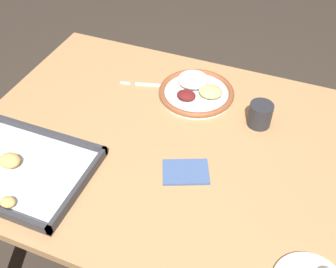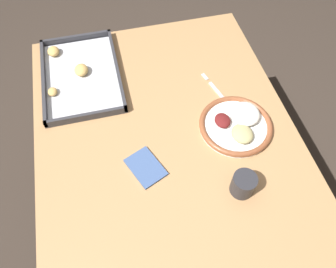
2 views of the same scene
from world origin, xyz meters
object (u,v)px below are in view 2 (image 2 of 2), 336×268
dinner_plate (237,124)px  baking_tray (79,74)px  fork (218,93)px  napkin (146,167)px  drinking_cup (243,184)px

dinner_plate → baking_tray: bearing=53.9°
dinner_plate → fork: dinner_plate is taller
napkin → fork: bearing=-53.4°
fork → baking_tray: bearing=51.4°
fork → napkin: napkin is taller
fork → drinking_cup: bearing=156.1°
baking_tray → drinking_cup: 0.74m
fork → drinking_cup: drinking_cup is taller
fork → baking_tray: 0.54m
dinner_plate → drinking_cup: (-0.23, 0.07, 0.02)m
fork → baking_tray: size_ratio=0.45×
baking_tray → dinner_plate: bearing=-126.1°
drinking_cup → napkin: (0.14, 0.27, -0.03)m
dinner_plate → fork: bearing=4.4°
dinner_plate → drinking_cup: bearing=163.2°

